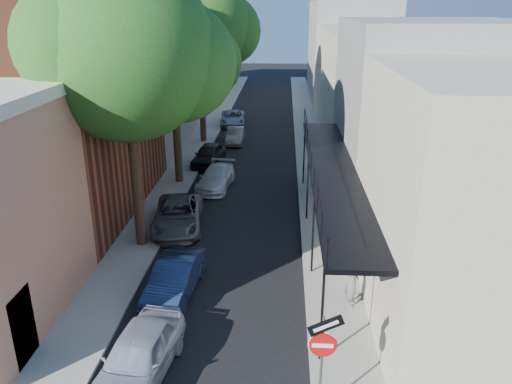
# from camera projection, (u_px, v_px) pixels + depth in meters

# --- Properties ---
(road_surface) EXTENTS (6.00, 64.00, 0.01)m
(road_surface) POSITION_uv_depth(u_px,v_px,m) (257.00, 133.00, 39.75)
(road_surface) COLOR black
(road_surface) RESTS_ON ground
(sidewalk_left) EXTENTS (2.00, 64.00, 0.12)m
(sidewalk_left) POSITION_uv_depth(u_px,v_px,m) (207.00, 132.00, 39.94)
(sidewalk_left) COLOR gray
(sidewalk_left) RESTS_ON ground
(sidewalk_right) EXTENTS (2.00, 64.00, 0.12)m
(sidewalk_right) POSITION_uv_depth(u_px,v_px,m) (307.00, 133.00, 39.51)
(sidewalk_right) COLOR gray
(sidewalk_right) RESTS_ON ground
(buildings_left) EXTENTS (10.10, 59.10, 12.00)m
(buildings_left) POSITION_uv_depth(u_px,v_px,m) (132.00, 71.00, 37.34)
(buildings_left) COLOR tan
(buildings_left) RESTS_ON ground
(buildings_right) EXTENTS (9.80, 55.00, 10.00)m
(buildings_right) POSITION_uv_depth(u_px,v_px,m) (376.00, 79.00, 37.23)
(buildings_right) COLOR #B5AB95
(buildings_right) RESTS_ON ground
(sign_post) EXTENTS (0.89, 0.17, 2.99)m
(sign_post) POSITION_uv_depth(u_px,v_px,m) (323.00, 349.00, 11.75)
(sign_post) COLOR #595B60
(sign_post) RESTS_ON ground
(oak_near) EXTENTS (7.48, 6.80, 11.42)m
(oak_near) POSITION_uv_depth(u_px,v_px,m) (138.00, 54.00, 18.70)
(oak_near) COLOR #302013
(oak_near) RESTS_ON ground
(oak_mid) EXTENTS (6.60, 6.00, 10.20)m
(oak_mid) POSITION_uv_depth(u_px,v_px,m) (180.00, 56.00, 26.44)
(oak_mid) COLOR #302013
(oak_mid) RESTS_ON ground
(oak_far) EXTENTS (7.70, 7.00, 11.90)m
(oak_far) POSITION_uv_depth(u_px,v_px,m) (206.00, 25.00, 34.45)
(oak_far) COLOR #302013
(oak_far) RESTS_ON ground
(parked_car_a) EXTENTS (2.13, 4.24, 1.39)m
(parked_car_a) POSITION_uv_depth(u_px,v_px,m) (138.00, 356.00, 13.53)
(parked_car_a) COLOR #A5AAB7
(parked_car_a) RESTS_ON ground
(parked_car_b) EXTENTS (1.68, 3.93, 1.26)m
(parked_car_b) POSITION_uv_depth(u_px,v_px,m) (175.00, 278.00, 17.52)
(parked_car_b) COLOR #162347
(parked_car_b) RESTS_ON ground
(parked_car_c) EXTENTS (2.64, 4.83, 1.28)m
(parked_car_c) POSITION_uv_depth(u_px,v_px,m) (178.00, 215.00, 22.69)
(parked_car_c) COLOR #585C60
(parked_car_c) RESTS_ON ground
(parked_car_d) EXTENTS (2.05, 4.18, 1.17)m
(parked_car_d) POSITION_uv_depth(u_px,v_px,m) (216.00, 178.00, 27.73)
(parked_car_d) COLOR silver
(parked_car_d) RESTS_ON ground
(parked_car_e) EXTENTS (2.06, 4.04, 1.32)m
(parked_car_e) POSITION_uv_depth(u_px,v_px,m) (209.00, 155.00, 31.73)
(parked_car_e) COLOR black
(parked_car_e) RESTS_ON ground
(parked_car_f) EXTENTS (1.21, 3.45, 1.14)m
(parked_car_f) POSITION_uv_depth(u_px,v_px,m) (235.00, 136.00, 36.71)
(parked_car_f) COLOR slate
(parked_car_f) RESTS_ON ground
(parked_car_g) EXTENTS (2.34, 4.47, 1.20)m
(parked_car_g) POSITION_uv_depth(u_px,v_px,m) (233.00, 118.00, 42.23)
(parked_car_g) COLOR gray
(parked_car_g) RESTS_ON ground
(pedestrian) EXTENTS (0.45, 0.67, 1.81)m
(pedestrian) POSITION_uv_depth(u_px,v_px,m) (352.00, 281.00, 16.55)
(pedestrian) COLOR slate
(pedestrian) RESTS_ON sidewalk_right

